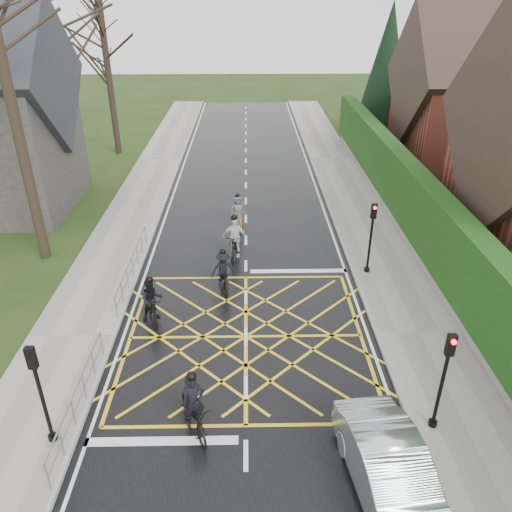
{
  "coord_description": "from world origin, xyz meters",
  "views": [
    {
      "loc": [
        0.1,
        -13.91,
        10.69
      ],
      "look_at": [
        0.42,
        3.49,
        1.3
      ],
      "focal_mm": 35.0,
      "sensor_mm": 36.0,
      "label": 1
    }
  ],
  "objects_px": {
    "cyclist_back": "(152,304)",
    "car": "(392,475)",
    "cyclist_lead": "(238,214)",
    "cyclist_rear": "(194,411)",
    "cyclist_front": "(235,242)",
    "cyclist_mid": "(224,274)"
  },
  "relations": [
    {
      "from": "cyclist_back",
      "to": "car",
      "type": "height_order",
      "value": "cyclist_back"
    },
    {
      "from": "cyclist_lead",
      "to": "car",
      "type": "height_order",
      "value": "cyclist_lead"
    },
    {
      "from": "cyclist_rear",
      "to": "cyclist_front",
      "type": "height_order",
      "value": "cyclist_front"
    },
    {
      "from": "cyclist_lead",
      "to": "car",
      "type": "bearing_deg",
      "value": -89.76
    },
    {
      "from": "cyclist_lead",
      "to": "car",
      "type": "distance_m",
      "value": 16.03
    },
    {
      "from": "cyclist_back",
      "to": "cyclist_mid",
      "type": "xyz_separation_m",
      "value": [
        2.47,
        2.2,
        -0.05
      ]
    },
    {
      "from": "cyclist_rear",
      "to": "cyclist_lead",
      "type": "distance_m",
      "value": 13.41
    },
    {
      "from": "cyclist_front",
      "to": "cyclist_mid",
      "type": "bearing_deg",
      "value": -91.94
    },
    {
      "from": "cyclist_back",
      "to": "cyclist_mid",
      "type": "relative_size",
      "value": 1.0
    },
    {
      "from": "cyclist_rear",
      "to": "car",
      "type": "height_order",
      "value": "cyclist_rear"
    },
    {
      "from": "cyclist_back",
      "to": "cyclist_lead",
      "type": "xyz_separation_m",
      "value": [
        2.96,
        8.28,
        -0.11
      ]
    },
    {
      "from": "cyclist_back",
      "to": "car",
      "type": "xyz_separation_m",
      "value": [
        6.75,
        -7.29,
        0.06
      ]
    },
    {
      "from": "cyclist_lead",
      "to": "car",
      "type": "xyz_separation_m",
      "value": [
        3.79,
        -15.58,
        0.17
      ]
    },
    {
      "from": "cyclist_front",
      "to": "car",
      "type": "height_order",
      "value": "cyclist_front"
    },
    {
      "from": "cyclist_front",
      "to": "cyclist_lead",
      "type": "distance_m",
      "value": 3.48
    },
    {
      "from": "cyclist_rear",
      "to": "cyclist_back",
      "type": "bearing_deg",
      "value": 86.93
    },
    {
      "from": "cyclist_rear",
      "to": "cyclist_lead",
      "type": "xyz_separation_m",
      "value": [
        1.0,
        13.37,
        -0.04
      ]
    },
    {
      "from": "cyclist_rear",
      "to": "cyclist_front",
      "type": "distance_m",
      "value": 9.94
    },
    {
      "from": "cyclist_lead",
      "to": "cyclist_front",
      "type": "bearing_deg",
      "value": -104.99
    },
    {
      "from": "cyclist_back",
      "to": "cyclist_lead",
      "type": "distance_m",
      "value": 8.8
    },
    {
      "from": "cyclist_mid",
      "to": "cyclist_back",
      "type": "bearing_deg",
      "value": -151.46
    },
    {
      "from": "cyclist_front",
      "to": "car",
      "type": "distance_m",
      "value": 12.71
    }
  ]
}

